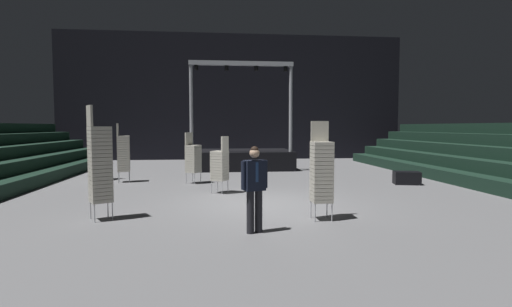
{
  "coord_description": "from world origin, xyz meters",
  "views": [
    {
      "loc": [
        -1.27,
        -10.55,
        2.09
      ],
      "look_at": [
        -0.2,
        -0.42,
        1.4
      ],
      "focal_mm": 27.71,
      "sensor_mm": 36.0,
      "label": 1
    }
  ],
  "objects_px": {
    "chair_stack_front_right": "(100,163)",
    "equipment_road_case": "(407,178)",
    "man_with_tie": "(255,184)",
    "chair_stack_front_left": "(98,156)",
    "chair_stack_mid_centre": "(193,158)",
    "chair_stack_rear_left": "(123,153)",
    "stage_riser": "(240,158)",
    "chair_stack_mid_left": "(220,165)",
    "chair_stack_mid_right": "(322,171)"
  },
  "relations": [
    {
      "from": "stage_riser",
      "to": "equipment_road_case",
      "type": "xyz_separation_m",
      "value": [
        5.7,
        -6.12,
        -0.32
      ]
    },
    {
      "from": "man_with_tie",
      "to": "chair_stack_mid_centre",
      "type": "bearing_deg",
      "value": -97.3
    },
    {
      "from": "chair_stack_front_right",
      "to": "equipment_road_case",
      "type": "height_order",
      "value": "chair_stack_front_right"
    },
    {
      "from": "chair_stack_mid_right",
      "to": "chair_stack_mid_centre",
      "type": "height_order",
      "value": "chair_stack_mid_right"
    },
    {
      "from": "equipment_road_case",
      "to": "man_with_tie",
      "type": "bearing_deg",
      "value": -135.88
    },
    {
      "from": "stage_riser",
      "to": "chair_stack_front_left",
      "type": "height_order",
      "value": "stage_riser"
    },
    {
      "from": "chair_stack_front_left",
      "to": "chair_stack_front_right",
      "type": "bearing_deg",
      "value": 129.11
    },
    {
      "from": "stage_riser",
      "to": "chair_stack_mid_right",
      "type": "xyz_separation_m",
      "value": [
        1.12,
        -11.17,
        0.56
      ]
    },
    {
      "from": "stage_riser",
      "to": "chair_stack_mid_left",
      "type": "xyz_separation_m",
      "value": [
        -1.1,
        -7.34,
        0.35
      ]
    },
    {
      "from": "man_with_tie",
      "to": "chair_stack_rear_left",
      "type": "xyz_separation_m",
      "value": [
        -4.2,
        7.65,
        0.14
      ]
    },
    {
      "from": "chair_stack_front_left",
      "to": "chair_stack_rear_left",
      "type": "height_order",
      "value": "chair_stack_rear_left"
    },
    {
      "from": "chair_stack_front_left",
      "to": "stage_riser",
      "type": "bearing_deg",
      "value": -123.95
    },
    {
      "from": "chair_stack_mid_right",
      "to": "chair_stack_mid_centre",
      "type": "relative_size",
      "value": 1.18
    },
    {
      "from": "chair_stack_front_right",
      "to": "equipment_road_case",
      "type": "distance_m",
      "value": 10.59
    },
    {
      "from": "man_with_tie",
      "to": "chair_stack_mid_right",
      "type": "relative_size",
      "value": 0.77
    },
    {
      "from": "chair_stack_front_left",
      "to": "chair_stack_mid_left",
      "type": "bearing_deg",
      "value": 165.89
    },
    {
      "from": "chair_stack_front_right",
      "to": "chair_stack_rear_left",
      "type": "bearing_deg",
      "value": 159.06
    },
    {
      "from": "chair_stack_front_right",
      "to": "chair_stack_rear_left",
      "type": "relative_size",
      "value": 1.15
    },
    {
      "from": "chair_stack_mid_centre",
      "to": "chair_stack_rear_left",
      "type": "relative_size",
      "value": 0.85
    },
    {
      "from": "man_with_tie",
      "to": "chair_stack_front_right",
      "type": "height_order",
      "value": "chair_stack_front_right"
    },
    {
      "from": "chair_stack_front_left",
      "to": "chair_stack_mid_centre",
      "type": "bearing_deg",
      "value": -175.61
    },
    {
      "from": "chair_stack_mid_centre",
      "to": "chair_stack_front_right",
      "type": "bearing_deg",
      "value": 17.45
    },
    {
      "from": "man_with_tie",
      "to": "stage_riser",
      "type": "bearing_deg",
      "value": -112.09
    },
    {
      "from": "chair_stack_mid_left",
      "to": "man_with_tie",
      "type": "bearing_deg",
      "value": -142.0
    },
    {
      "from": "chair_stack_front_left",
      "to": "chair_stack_mid_centre",
      "type": "xyz_separation_m",
      "value": [
        3.75,
        -1.26,
        0.0
      ]
    },
    {
      "from": "chair_stack_front_right",
      "to": "chair_stack_mid_right",
      "type": "height_order",
      "value": "chair_stack_front_right"
    },
    {
      "from": "chair_stack_mid_right",
      "to": "chair_stack_mid_centre",
      "type": "bearing_deg",
      "value": -63.17
    },
    {
      "from": "chair_stack_mid_centre",
      "to": "chair_stack_rear_left",
      "type": "xyz_separation_m",
      "value": [
        -2.63,
        0.57,
        0.17
      ]
    },
    {
      "from": "chair_stack_front_right",
      "to": "chair_stack_mid_left",
      "type": "height_order",
      "value": "chair_stack_front_right"
    },
    {
      "from": "chair_stack_mid_left",
      "to": "chair_stack_mid_centre",
      "type": "height_order",
      "value": "chair_stack_mid_centre"
    },
    {
      "from": "chair_stack_rear_left",
      "to": "chair_stack_mid_centre",
      "type": "bearing_deg",
      "value": 68.45
    },
    {
      "from": "chair_stack_mid_centre",
      "to": "chair_stack_mid_left",
      "type": "bearing_deg",
      "value": 57.45
    },
    {
      "from": "man_with_tie",
      "to": "chair_stack_mid_centre",
      "type": "distance_m",
      "value": 7.25
    },
    {
      "from": "chair_stack_mid_left",
      "to": "chair_stack_mid_right",
      "type": "xyz_separation_m",
      "value": [
        2.22,
        -3.83,
        0.21
      ]
    },
    {
      "from": "stage_riser",
      "to": "chair_stack_rear_left",
      "type": "height_order",
      "value": "stage_riser"
    },
    {
      "from": "man_with_tie",
      "to": "chair_stack_front_right",
      "type": "relative_size",
      "value": 0.67
    },
    {
      "from": "chair_stack_mid_left",
      "to": "chair_stack_mid_right",
      "type": "distance_m",
      "value": 4.43
    },
    {
      "from": "stage_riser",
      "to": "chair_stack_mid_centre",
      "type": "xyz_separation_m",
      "value": [
        -2.06,
        -5.04,
        0.39
      ]
    },
    {
      "from": "chair_stack_rear_left",
      "to": "chair_stack_mid_left",
      "type": "bearing_deg",
      "value": 42.1
    },
    {
      "from": "man_with_tie",
      "to": "chair_stack_rear_left",
      "type": "height_order",
      "value": "chair_stack_rear_left"
    },
    {
      "from": "chair_stack_mid_right",
      "to": "chair_stack_mid_centre",
      "type": "distance_m",
      "value": 6.9
    },
    {
      "from": "stage_riser",
      "to": "equipment_road_case",
      "type": "distance_m",
      "value": 8.37
    },
    {
      "from": "chair_stack_front_left",
      "to": "chair_stack_mid_right",
      "type": "height_order",
      "value": "chair_stack_mid_right"
    },
    {
      "from": "chair_stack_rear_left",
      "to": "equipment_road_case",
      "type": "height_order",
      "value": "chair_stack_rear_left"
    },
    {
      "from": "chair_stack_front_left",
      "to": "chair_stack_mid_centre",
      "type": "height_order",
      "value": "same"
    },
    {
      "from": "chair_stack_mid_centre",
      "to": "chair_stack_rear_left",
      "type": "bearing_deg",
      "value": -67.48
    },
    {
      "from": "chair_stack_front_right",
      "to": "man_with_tie",
      "type": "bearing_deg",
      "value": 37.31
    },
    {
      "from": "chair_stack_rear_left",
      "to": "equipment_road_case",
      "type": "relative_size",
      "value": 2.47
    },
    {
      "from": "man_with_tie",
      "to": "chair_stack_front_left",
      "type": "bearing_deg",
      "value": -77.26
    },
    {
      "from": "chair_stack_front_right",
      "to": "chair_stack_mid_left",
      "type": "xyz_separation_m",
      "value": [
        2.71,
        3.32,
        -0.38
      ]
    }
  ]
}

